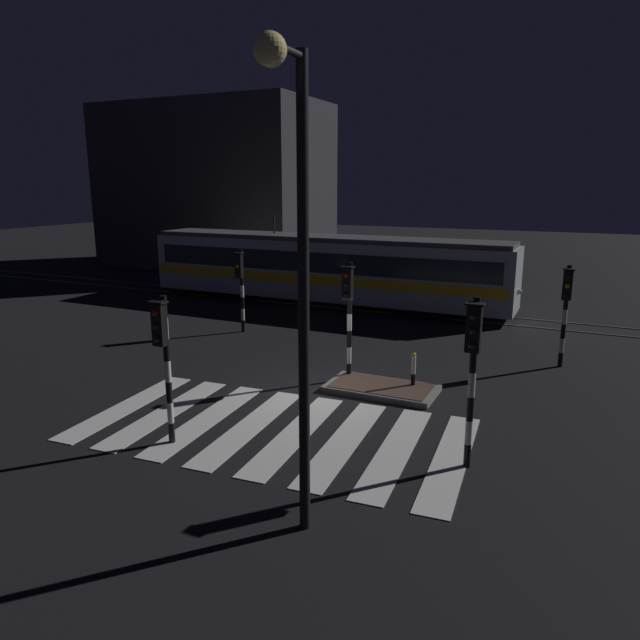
# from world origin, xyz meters

# --- Properties ---
(ground_plane) EXTENTS (120.00, 120.00, 0.00)m
(ground_plane) POSITION_xyz_m (0.00, 0.00, 0.00)
(ground_plane) COLOR black
(rail_near) EXTENTS (80.00, 0.12, 0.03)m
(rail_near) POSITION_xyz_m (0.00, 10.21, 0.01)
(rail_near) COLOR #59595E
(rail_near) RESTS_ON ground
(rail_far) EXTENTS (80.00, 0.12, 0.03)m
(rail_far) POSITION_xyz_m (0.00, 11.64, 0.01)
(rail_far) COLOR #59595E
(rail_far) RESTS_ON ground
(crosswalk_zebra) EXTENTS (9.29, 5.30, 0.02)m
(crosswalk_zebra) POSITION_xyz_m (-0.00, -2.86, 0.01)
(crosswalk_zebra) COLOR silver
(crosswalk_zebra) RESTS_ON ground
(traffic_island) EXTENTS (3.02, 1.59, 0.18)m
(traffic_island) POSITION_xyz_m (1.46, 0.70, 0.09)
(traffic_island) COLOR slate
(traffic_island) RESTS_ON ground
(traffic_light_median_centre) EXTENTS (0.36, 0.42, 3.48)m
(traffic_light_median_centre) POSITION_xyz_m (0.25, 1.17, 2.29)
(traffic_light_median_centre) COLOR black
(traffic_light_median_centre) RESTS_ON ground
(traffic_light_corner_near_right) EXTENTS (0.36, 0.42, 3.55)m
(traffic_light_corner_near_right) POSITION_xyz_m (4.50, -2.84, 2.34)
(traffic_light_corner_near_right) COLOR black
(traffic_light_corner_near_right) RESTS_ON ground
(traffic_light_corner_far_left) EXTENTS (0.36, 0.42, 3.20)m
(traffic_light_corner_far_left) POSITION_xyz_m (-5.63, 4.66, 2.11)
(traffic_light_corner_far_left) COLOR black
(traffic_light_corner_far_left) RESTS_ON ground
(traffic_light_kerb_mid_left) EXTENTS (0.36, 0.42, 3.35)m
(traffic_light_kerb_mid_left) POSITION_xyz_m (-1.70, -4.49, 2.21)
(traffic_light_kerb_mid_left) COLOR black
(traffic_light_kerb_mid_left) RESTS_ON ground
(traffic_light_corner_far_right) EXTENTS (0.36, 0.42, 3.23)m
(traffic_light_corner_far_right) POSITION_xyz_m (5.83, 5.13, 2.13)
(traffic_light_corner_far_right) COLOR black
(traffic_light_corner_far_right) RESTS_ON ground
(street_lamp_near_kerb) EXTENTS (0.44, 1.21, 7.53)m
(street_lamp_near_kerb) POSITION_xyz_m (2.45, -6.31, 4.75)
(street_lamp_near_kerb) COLOR black
(street_lamp_near_kerb) RESTS_ON ground
(tram) EXTENTS (17.79, 2.58, 4.15)m
(tram) POSITION_xyz_m (-5.01, 10.92, 1.75)
(tram) COLOR #B2BCC1
(tram) RESTS_ON ground
(bollard_island_edge) EXTENTS (0.12, 0.12, 1.11)m
(bollard_island_edge) POSITION_xyz_m (2.24, 1.11, 0.56)
(bollard_island_edge) COLOR black
(bollard_island_edge) RESTS_ON ground
(building_backdrop) EXTENTS (14.86, 8.00, 10.78)m
(building_backdrop) POSITION_xyz_m (-17.54, 20.26, 5.39)
(building_backdrop) COLOR #2D2D33
(building_backdrop) RESTS_ON ground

